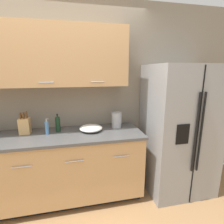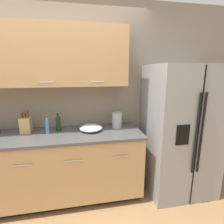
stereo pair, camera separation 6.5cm
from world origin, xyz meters
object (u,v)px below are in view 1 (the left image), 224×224
Objects in this scene: refrigerator at (178,130)px; mixing_bowl at (91,128)px; knife_block at (25,125)px; steel_canister at (117,120)px; soap_dispenser at (47,128)px; oil_bottle at (58,124)px.

refrigerator is 1.21m from mixing_bowl.
steel_canister is (1.17, -0.01, 0.00)m from knife_block.
oil_bottle is at bearing 28.49° from soap_dispenser.
soap_dispenser is at bearing -175.32° from steel_canister.
mixing_bowl is (-1.21, 0.11, 0.07)m from refrigerator.
steel_canister is at bearing -0.40° from knife_block.
knife_block is at bearing 174.61° from mixing_bowl.
refrigerator reaches higher than steel_canister.
refrigerator is 1.64m from oil_bottle.
steel_canister reaches higher than mixing_bowl.
soap_dispenser is at bearing -151.51° from oil_bottle.
soap_dispenser is 0.67× the size of mixing_bowl.
soap_dispenser is (-1.75, 0.11, 0.12)m from refrigerator.
refrigerator is at bearing -5.40° from knife_block.
knife_block is (-2.02, 0.19, 0.14)m from refrigerator.
knife_block reaches higher than soap_dispenser.
oil_bottle is 0.42m from mixing_bowl.
knife_block is 0.82m from mixing_bowl.
soap_dispenser is at bearing 176.45° from refrigerator.
knife_block is at bearing 163.11° from soap_dispenser.
oil_bottle is (0.40, -0.01, 0.00)m from knife_block.
refrigerator is 2.03m from knife_block.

